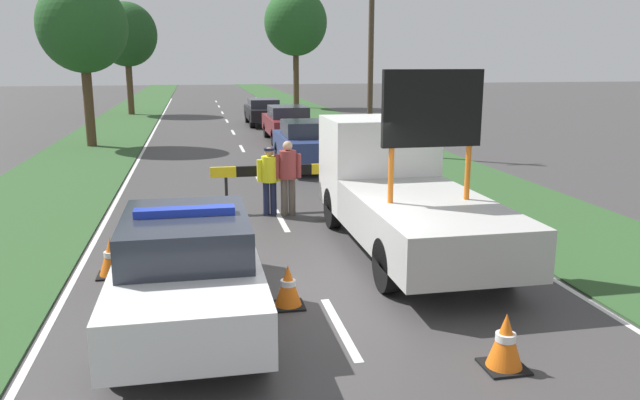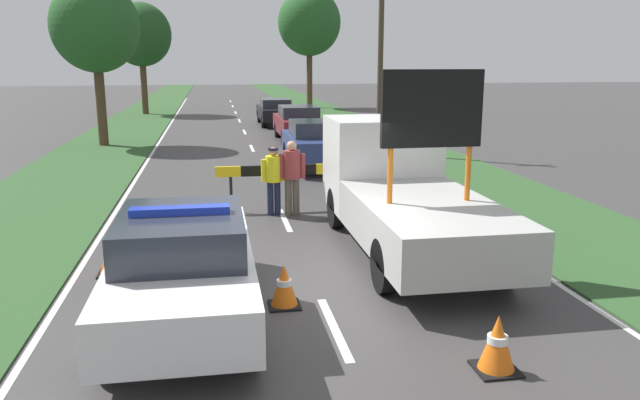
% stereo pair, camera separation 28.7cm
% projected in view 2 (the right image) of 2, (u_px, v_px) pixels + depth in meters
% --- Properties ---
extents(ground_plane, '(160.00, 160.00, 0.00)m').
position_uv_depth(ground_plane, '(318.00, 293.00, 9.49)').
color(ground_plane, '#3D3A3A').
extents(lane_markings, '(7.70, 63.40, 0.01)m').
position_uv_depth(lane_markings, '(250.00, 143.00, 26.38)').
color(lane_markings, silver).
rests_on(lane_markings, ground).
extents(grass_verge_left, '(3.72, 120.00, 0.03)m').
position_uv_depth(grass_verge_left, '(117.00, 138.00, 27.77)').
color(grass_verge_left, '#2D5128').
rests_on(grass_verge_left, ground).
extents(grass_verge_right, '(3.72, 120.00, 0.03)m').
position_uv_depth(grass_verge_right, '(368.00, 133.00, 29.66)').
color(grass_verge_right, '#2D5128').
rests_on(grass_verge_right, ground).
extents(police_car, '(1.84, 4.77, 1.60)m').
position_uv_depth(police_car, '(183.00, 264.00, 8.42)').
color(police_car, white).
rests_on(police_car, ground).
extents(work_truck, '(2.15, 5.96, 3.32)m').
position_uv_depth(work_truck, '(401.00, 189.00, 11.68)').
color(work_truck, white).
rests_on(work_truck, ground).
extents(road_barrier, '(3.53, 0.08, 1.06)m').
position_uv_depth(road_barrier, '(291.00, 172.00, 14.59)').
color(road_barrier, black).
rests_on(road_barrier, ground).
extents(police_officer, '(0.56, 0.36, 1.56)m').
position_uv_depth(police_officer, '(274.00, 175.00, 14.01)').
color(police_officer, '#191E38').
rests_on(police_officer, ground).
extents(pedestrian_civilian, '(0.61, 0.39, 1.70)m').
position_uv_depth(pedestrian_civilian, '(292.00, 172.00, 14.01)').
color(pedestrian_civilian, brown).
rests_on(pedestrian_civilian, ground).
extents(traffic_cone_near_police, '(0.49, 0.49, 0.67)m').
position_uv_depth(traffic_cone_near_police, '(497.00, 343.00, 7.05)').
color(traffic_cone_near_police, black).
rests_on(traffic_cone_near_police, ground).
extents(traffic_cone_centre_front, '(0.39, 0.39, 0.55)m').
position_uv_depth(traffic_cone_centre_front, '(384.00, 190.00, 15.60)').
color(traffic_cone_centre_front, black).
rests_on(traffic_cone_centre_front, ground).
extents(traffic_cone_near_truck, '(0.42, 0.42, 0.59)m').
position_uv_depth(traffic_cone_near_truck, '(229.00, 219.00, 12.70)').
color(traffic_cone_near_truck, black).
rests_on(traffic_cone_near_truck, ground).
extents(traffic_cone_behind_barrier, '(0.45, 0.45, 0.63)m').
position_uv_depth(traffic_cone_behind_barrier, '(284.00, 286.00, 8.91)').
color(traffic_cone_behind_barrier, black).
rests_on(traffic_cone_behind_barrier, ground).
extents(traffic_cone_lane_edge, '(0.47, 0.47, 0.65)m').
position_uv_depth(traffic_cone_lane_edge, '(112.00, 255.00, 10.25)').
color(traffic_cone_lane_edge, black).
rests_on(traffic_cone_lane_edge, ground).
extents(queued_car_hatch_blue, '(1.78, 3.96, 1.54)m').
position_uv_depth(queued_car_hatch_blue, '(316.00, 143.00, 20.18)').
color(queued_car_hatch_blue, navy).
rests_on(queued_car_hatch_blue, ground).
extents(queued_car_wagon_maroon, '(1.75, 4.60, 1.51)m').
position_uv_depth(queued_car_wagon_maroon, '(298.00, 123.00, 26.91)').
color(queued_car_wagon_maroon, maroon).
rests_on(queued_car_wagon_maroon, ground).
extents(queued_car_sedan_black, '(1.70, 4.64, 1.40)m').
position_uv_depth(queued_car_sedan_black, '(275.00, 111.00, 33.54)').
color(queued_car_sedan_black, black).
rests_on(queued_car_sedan_black, ground).
extents(roadside_tree_near_left, '(3.45, 3.45, 6.55)m').
position_uv_depth(roadside_tree_near_left, '(95.00, 27.00, 24.52)').
color(roadside_tree_near_left, '#4C3823').
rests_on(roadside_tree_near_left, ground).
extents(roadside_tree_near_right, '(4.45, 4.45, 8.35)m').
position_uv_depth(roadside_tree_near_right, '(309.00, 23.00, 44.17)').
color(roadside_tree_near_right, '#4C3823').
rests_on(roadside_tree_near_right, ground).
extents(roadside_tree_mid_left, '(3.75, 3.75, 6.94)m').
position_uv_depth(roadside_tree_mid_left, '(141.00, 35.00, 39.01)').
color(roadside_tree_mid_left, '#4C3823').
rests_on(roadside_tree_mid_left, ground).
extents(utility_pole, '(1.20, 0.20, 7.29)m').
position_uv_depth(utility_pole, '(381.00, 51.00, 22.43)').
color(utility_pole, '#473828').
rests_on(utility_pole, ground).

